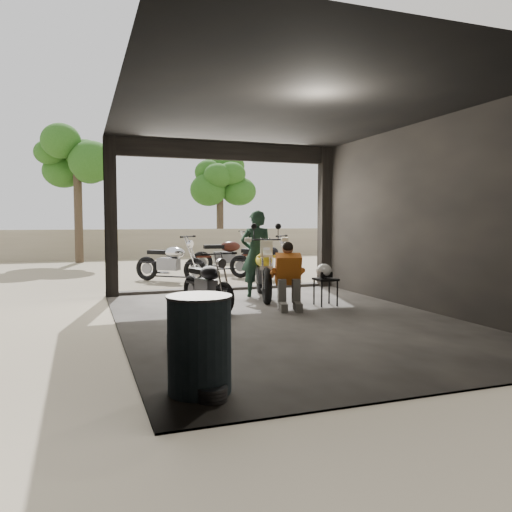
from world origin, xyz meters
TOP-DOWN VIEW (x-y plane):
  - ground at (0.00, 0.00)m, footprint 80.00×80.00m
  - garage at (0.00, 0.55)m, footprint 7.00×7.13m
  - boundary_wall at (0.00, 14.00)m, footprint 18.00×0.30m
  - tree_left at (-3.00, 12.50)m, footprint 2.20×2.20m
  - tree_right at (2.80, 14.00)m, footprint 2.20×2.20m
  - main_bike at (0.41, 2.13)m, footprint 1.21×1.98m
  - left_bike at (-0.89, 1.45)m, footprint 0.98×1.60m
  - outside_bike_a at (-0.83, 5.56)m, footprint 1.79×1.64m
  - outside_bike_b at (1.05, 6.99)m, footprint 1.85×0.76m
  - outside_bike_c at (1.59, 5.28)m, footprint 1.75×1.70m
  - rider at (0.35, 2.37)m, footprint 0.71×0.55m
  - mechanic at (0.40, 0.83)m, footprint 0.76×0.91m
  - stool at (1.16, 0.94)m, footprint 0.37×0.37m
  - helmet at (1.14, 0.98)m, footprint 0.34×0.35m
  - oil_drum at (-2.00, -2.76)m, footprint 0.66×0.66m
  - sign_post at (2.98, 3.26)m, footprint 0.90×0.08m

SIDE VIEW (x-z plane):
  - ground at x=0.00m, z-range 0.00..0.00m
  - oil_drum at x=-2.00m, z-range 0.00..0.87m
  - stool at x=1.16m, z-range 0.18..0.69m
  - left_bike at x=-0.89m, z-range 0.00..1.01m
  - mechanic at x=0.40m, z-range 0.00..1.13m
  - outside_bike_c at x=1.59m, z-range 0.00..1.17m
  - outside_bike_a at x=-0.83m, z-range 0.00..1.17m
  - boundary_wall at x=0.00m, z-range 0.00..1.20m
  - main_bike at x=0.41m, z-range 0.00..1.23m
  - outside_bike_b at x=1.05m, z-range 0.00..1.25m
  - helmet at x=1.14m, z-range 0.51..0.77m
  - rider at x=0.35m, z-range 0.00..1.74m
  - garage at x=0.00m, z-range -0.32..2.88m
  - sign_post at x=2.98m, z-range 0.50..3.21m
  - tree_right at x=2.80m, z-range 1.06..6.06m
  - tree_left at x=-3.00m, z-range 1.19..6.79m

